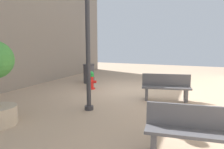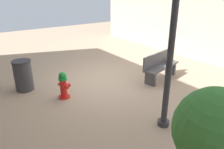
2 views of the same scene
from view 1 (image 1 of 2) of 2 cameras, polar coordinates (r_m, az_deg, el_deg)
ground_plane at (r=9.37m, az=4.66°, el=-4.27°), size 23.40×23.40×0.00m
fire_hydrant at (r=9.58m, az=-5.56°, el=-1.54°), size 0.41×0.43×0.81m
bench_near at (r=7.91m, az=14.38°, el=-3.21°), size 1.78×0.80×0.95m
bench_far at (r=4.21m, az=21.07°, el=-14.04°), size 1.75×0.65×0.95m
street_lamp at (r=6.43m, az=-6.55°, el=10.94°), size 0.36×0.36×3.77m
trash_bin at (r=11.02m, az=-6.27°, el=0.23°), size 0.58×0.58×0.98m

